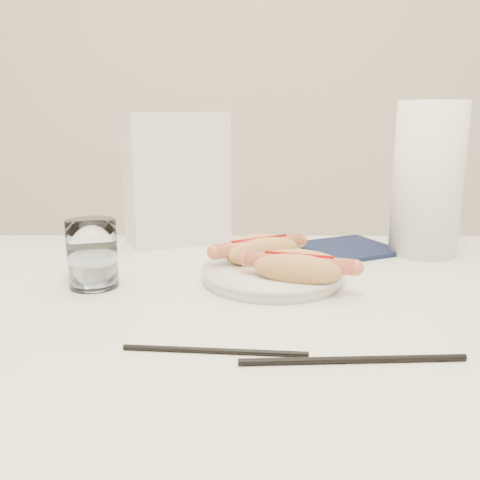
{
  "coord_description": "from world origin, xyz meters",
  "views": [
    {
      "loc": [
        0.01,
        -0.69,
        1.0
      ],
      "look_at": [
        0.01,
        0.07,
        0.82
      ],
      "focal_mm": 39.57,
      "sensor_mm": 36.0,
      "label": 1
    }
  ],
  "objects_px": {
    "hotdog_right": "(299,267)",
    "paper_towel_roll": "(428,179)",
    "napkin_box": "(176,178)",
    "plate": "(273,276)",
    "water_glass": "(92,254)",
    "hotdog_left": "(259,250)",
    "table": "(235,342)"
  },
  "relations": [
    {
      "from": "table",
      "to": "water_glass",
      "type": "distance_m",
      "value": 0.25
    },
    {
      "from": "hotdog_left",
      "to": "napkin_box",
      "type": "relative_size",
      "value": 0.6
    },
    {
      "from": "hotdog_right",
      "to": "hotdog_left",
      "type": "bearing_deg",
      "value": 136.66
    },
    {
      "from": "hotdog_right",
      "to": "napkin_box",
      "type": "relative_size",
      "value": 0.62
    },
    {
      "from": "plate",
      "to": "hotdog_left",
      "type": "relative_size",
      "value": 1.39
    },
    {
      "from": "plate",
      "to": "water_glass",
      "type": "xyz_separation_m",
      "value": [
        -0.27,
        -0.02,
        0.04
      ]
    },
    {
      "from": "hotdog_right",
      "to": "napkin_box",
      "type": "xyz_separation_m",
      "value": [
        -0.21,
        0.31,
        0.09
      ]
    },
    {
      "from": "hotdog_left",
      "to": "water_glass",
      "type": "relative_size",
      "value": 1.5
    },
    {
      "from": "plate",
      "to": "paper_towel_roll",
      "type": "height_order",
      "value": "paper_towel_roll"
    },
    {
      "from": "plate",
      "to": "napkin_box",
      "type": "height_order",
      "value": "napkin_box"
    },
    {
      "from": "napkin_box",
      "to": "paper_towel_roll",
      "type": "relative_size",
      "value": 0.93
    },
    {
      "from": "water_glass",
      "to": "hotdog_left",
      "type": "bearing_deg",
      "value": 15.88
    },
    {
      "from": "water_glass",
      "to": "napkin_box",
      "type": "relative_size",
      "value": 0.4
    },
    {
      "from": "napkin_box",
      "to": "hotdog_right",
      "type": "bearing_deg",
      "value": -79.42
    },
    {
      "from": "plate",
      "to": "hotdog_right",
      "type": "relative_size",
      "value": 1.34
    },
    {
      "from": "plate",
      "to": "paper_towel_roll",
      "type": "distance_m",
      "value": 0.35
    },
    {
      "from": "napkin_box",
      "to": "paper_towel_roll",
      "type": "xyz_separation_m",
      "value": [
        0.46,
        -0.09,
        0.01
      ]
    },
    {
      "from": "plate",
      "to": "paper_towel_roll",
      "type": "relative_size",
      "value": 0.77
    },
    {
      "from": "napkin_box",
      "to": "table",
      "type": "bearing_deg",
      "value": -94.45
    },
    {
      "from": "hotdog_right",
      "to": "plate",
      "type": "bearing_deg",
      "value": 141.07
    },
    {
      "from": "water_glass",
      "to": "paper_towel_roll",
      "type": "distance_m",
      "value": 0.59
    },
    {
      "from": "table",
      "to": "hotdog_right",
      "type": "height_order",
      "value": "hotdog_right"
    },
    {
      "from": "plate",
      "to": "hotdog_right",
      "type": "height_order",
      "value": "hotdog_right"
    },
    {
      "from": "hotdog_right",
      "to": "paper_towel_roll",
      "type": "distance_m",
      "value": 0.35
    },
    {
      "from": "plate",
      "to": "hotdog_left",
      "type": "bearing_deg",
      "value": 113.36
    },
    {
      "from": "napkin_box",
      "to": "hotdog_left",
      "type": "bearing_deg",
      "value": -77.33
    },
    {
      "from": "table",
      "to": "hotdog_right",
      "type": "distance_m",
      "value": 0.14
    },
    {
      "from": "plate",
      "to": "paper_towel_roll",
      "type": "xyz_separation_m",
      "value": [
        0.28,
        0.17,
        0.13
      ]
    },
    {
      "from": "table",
      "to": "plate",
      "type": "bearing_deg",
      "value": 57.59
    },
    {
      "from": "plate",
      "to": "hotdog_right",
      "type": "bearing_deg",
      "value": -56.71
    },
    {
      "from": "hotdog_right",
      "to": "paper_towel_roll",
      "type": "height_order",
      "value": "paper_towel_roll"
    },
    {
      "from": "table",
      "to": "paper_towel_roll",
      "type": "relative_size",
      "value": 4.4
    }
  ]
}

